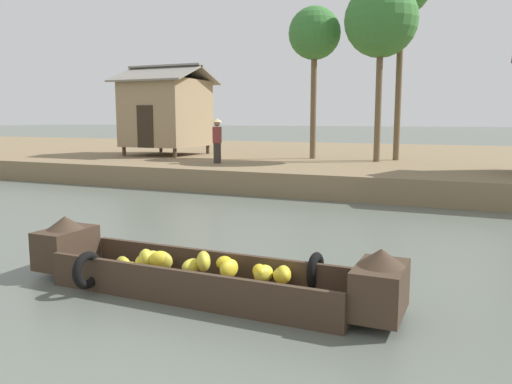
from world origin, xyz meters
TOP-DOWN VIEW (x-y plane):
  - ground_plane at (0.00, 10.00)m, footprint 300.00×300.00m
  - riverbank_strip at (0.00, 23.05)m, footprint 160.00×20.00m
  - banana_boat at (-0.72, 4.56)m, footprint 5.40×1.73m
  - stilt_house_left at (-10.41, 18.49)m, footprint 3.75×3.77m
  - palm_tree_mid at (-0.91, 18.55)m, footprint 2.73×2.73m
  - palm_tree_far at (-3.64, 19.06)m, footprint 2.10×2.10m
  - vendor_person at (-6.20, 15.44)m, footprint 0.44×0.44m

SIDE VIEW (x-z plane):
  - ground_plane at x=0.00m, z-range 0.00..0.00m
  - banana_boat at x=-0.72m, z-range -0.14..0.76m
  - riverbank_strip at x=0.00m, z-range 0.00..0.75m
  - vendor_person at x=-6.20m, z-range 0.84..2.50m
  - stilt_house_left at x=-10.41m, z-range 0.69..4.72m
  - palm_tree_far at x=-3.64m, z-range 2.67..8.78m
  - palm_tree_mid at x=-0.91m, z-range 2.66..9.30m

